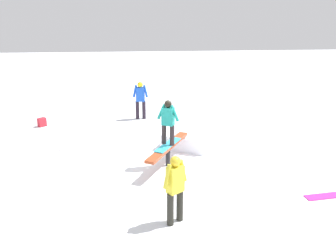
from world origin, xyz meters
name	(u,v)px	position (x,y,z in m)	size (l,w,h in m)	color
ground_plane	(168,165)	(0.00, 0.00, 0.00)	(60.00, 60.00, 0.00)	white
rail_feature	(168,148)	(0.00, 0.00, 0.55)	(2.45, 1.47, 0.64)	black
snow_kicker_ramp	(190,137)	(-1.77, 0.93, 0.25)	(1.80, 1.50, 0.50)	white
main_rider_on_rail	(168,123)	(0.00, 0.00, 1.32)	(1.31, 0.91, 1.37)	#31B6D4
bystander_yellow	(175,186)	(3.12, -0.11, 0.88)	(0.47, 0.59, 1.58)	#2A2922
bystander_blue	(140,98)	(-5.01, -0.73, 0.89)	(0.25, 0.65, 1.58)	#261D29
loose_snowboard_white	(79,147)	(-1.80, -2.88, 0.01)	(1.36, 0.28, 0.02)	white
loose_snowboard_magenta	(329,196)	(2.26, 3.87, 0.01)	(1.24, 0.28, 0.02)	#CE2A98
backpack_on_snow	(42,122)	(-4.27, -4.67, 0.17)	(0.30, 0.22, 0.34)	red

